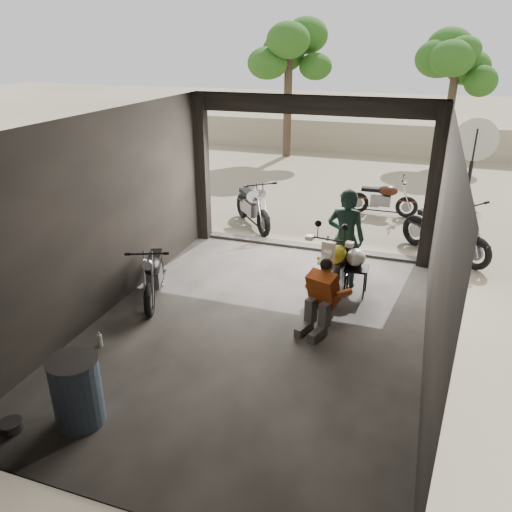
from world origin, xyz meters
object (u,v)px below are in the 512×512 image
Objects in this scene: outside_bike_b at (383,196)px; sign_post at (473,159)px; main_bike at (338,260)px; oil_drum at (77,392)px; left_bike at (153,271)px; mechanic at (319,299)px; outside_bike_a at (252,203)px; rider at (345,239)px; stool at (357,271)px; helmet at (356,258)px; outside_bike_c at (446,228)px.

outside_bike_b is 2.59m from sign_post.
main_bike reaches higher than oil_drum.
left_bike is at bearing 103.43° from oil_drum.
left_bike is 0.58× the size of sign_post.
main_bike reaches higher than mechanic.
rider is at bearing -83.21° from outside_bike_a.
outside_bike_a is at bearing 62.28° from left_bike.
outside_bike_b is at bearing 74.13° from oil_drum.
stool is 0.24m from helmet.
left_bike is 2.92m from mechanic.
main_bike is 3.21m from left_bike.
rider is 5.16m from oil_drum.
rider is at bearing 177.50° from outside_bike_c.
sign_post is at bearing 61.84° from stool.
mechanic reaches higher than oil_drum.
outside_bike_c is (4.35, -0.44, 0.04)m from outside_bike_a.
main_bike is 5.19× the size of helmet.
outside_bike_c is 2.67m from rider.
stool is 0.62× the size of oil_drum.
oil_drum is at bearing -127.44° from outside_bike_a.
outside_bike_b is (3.27, 5.90, -0.01)m from left_bike.
oil_drum is at bearing -110.15° from main_bike.
outside_bike_a is 3.99m from stool.
rider is (-0.26, -4.34, 0.40)m from outside_bike_b.
helmet is at bearing 179.44° from outside_bike_b.
mechanic is 3.18× the size of helmet.
rider reaches higher than outside_bike_c.
stool is at bearing 93.40° from mechanic.
sign_post is (2.20, 4.83, 1.29)m from mechanic.
left_bike is 3.50m from helmet.
helmet is 4.04m from sign_post.
oil_drum is (-2.56, -4.29, -0.03)m from stool.
helmet is at bearing 132.93° from rider.
outside_bike_c is (1.81, 2.30, 0.03)m from main_bike.
outside_bike_c reaches higher than oil_drum.
stool is at bearing 133.89° from rider.
outside_bike_c is 2.75m from stool.
mechanic is 1.46m from stool.
outside_bike_b is at bearing 39.08° from left_bike.
helmet is (0.33, 1.44, 0.14)m from mechanic.
outside_bike_b is 2.77m from outside_bike_c.
mechanic is at bearing -86.76° from helmet.
outside_bike_a is 4.93m from sign_post.
outside_bike_c is at bearing -147.84° from outside_bike_b.
left_bike is at bearing -159.16° from stool.
rider is at bearing 147.01° from helmet.
stool is at bearing -83.76° from outside_bike_a.
main_bike is 1.00× the size of rider.
mechanic is (-1.84, -3.73, -0.08)m from outside_bike_c.
oil_drum is at bearing -109.12° from mechanic.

